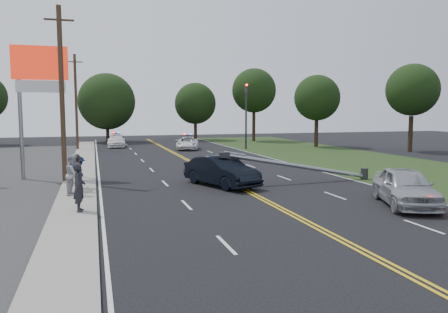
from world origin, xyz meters
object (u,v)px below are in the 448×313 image
object	(u,v)px
utility_pole_far	(76,102)
waiting_sedan	(405,187)
crashed_sedan	(221,171)
emergency_a	(188,143)
bystander_c	(80,172)
bystander_d	(77,172)
pylon_sign	(41,80)
emergency_b	(116,141)
traffic_signal	(246,110)
bystander_a	(79,187)
utility_pole_mid	(62,94)
fallen_streetlight	(306,167)
bystander_b	(73,175)

from	to	relation	value
utility_pole_far	waiting_sedan	distance (m)	36.20
crashed_sedan	emergency_a	world-z (taller)	crashed_sedan
bystander_c	bystander_d	bearing A→B (deg)	-177.27
pylon_sign	bystander_c	distance (m)	7.34
waiting_sedan	emergency_b	world-z (taller)	waiting_sedan
traffic_signal	bystander_a	world-z (taller)	traffic_signal
traffic_signal	emergency_a	distance (m)	7.24
utility_pole_mid	bystander_c	distance (m)	5.10
bystander_d	utility_pole_far	bearing A→B (deg)	20.96
fallen_streetlight	emergency_b	world-z (taller)	fallen_streetlight
emergency_a	emergency_b	bearing A→B (deg)	157.49
traffic_signal	bystander_c	bearing A→B (deg)	-128.52
pylon_sign	bystander_a	xyz separation A→B (m)	(2.35, -10.43, -4.89)
pylon_sign	utility_pole_far	world-z (taller)	utility_pole_far
bystander_a	bystander_d	bearing A→B (deg)	4.65
fallen_streetlight	bystander_d	xyz separation A→B (m)	(-12.57, 0.33, 0.14)
pylon_sign	bystander_a	bearing A→B (deg)	-77.30
emergency_b	bystander_c	distance (m)	27.75
bystander_b	bystander_d	size ratio (longest dim) A/B	1.04
emergency_a	bystander_d	distance (m)	25.27
crashed_sedan	bystander_c	distance (m)	7.50
emergency_b	bystander_a	world-z (taller)	bystander_a
fallen_streetlight	emergency_a	bearing A→B (deg)	95.06
pylon_sign	emergency_a	distance (m)	22.08
pylon_sign	utility_pole_far	xyz separation A→B (m)	(1.30, 20.00, -0.91)
emergency_a	emergency_b	size ratio (longest dim) A/B	1.00
utility_pole_far	bystander_c	world-z (taller)	utility_pole_far
traffic_signal	utility_pole_mid	size ratio (longest dim) A/B	0.70
pylon_sign	crashed_sedan	world-z (taller)	pylon_sign
crashed_sedan	bystander_a	bearing A→B (deg)	-168.55
pylon_sign	utility_pole_far	size ratio (longest dim) A/B	0.80
utility_pole_far	utility_pole_mid	bearing A→B (deg)	-90.00
bystander_b	bystander_d	xyz separation A→B (m)	(0.14, 0.98, -0.04)
fallen_streetlight	utility_pole_far	distance (m)	29.54
traffic_signal	fallen_streetlight	distance (m)	22.62
fallen_streetlight	bystander_a	bearing A→B (deg)	-160.24
traffic_signal	bystander_d	size ratio (longest dim) A/B	3.77
emergency_b	bystander_a	xyz separation A→B (m)	(-3.07, -33.14, 0.41)
utility_pole_mid	emergency_b	distance (m)	25.44
utility_pole_far	waiting_sedan	bearing A→B (deg)	-65.89
traffic_signal	bystander_c	size ratio (longest dim) A/B	4.24
bystander_c	traffic_signal	bearing A→B (deg)	-29.48
bystander_c	utility_pole_mid	bearing A→B (deg)	26.68
utility_pole_mid	bystander_d	world-z (taller)	utility_pole_mid
crashed_sedan	emergency_b	world-z (taller)	crashed_sedan
bystander_a	bystander_b	xyz separation A→B (m)	(-0.37, 3.79, -0.01)
utility_pole_mid	bystander_d	size ratio (longest dim) A/B	5.34
bystander_c	bystander_a	bearing A→B (deg)	-169.47
utility_pole_mid	crashed_sedan	xyz separation A→B (m)	(8.36, -3.69, -4.26)
pylon_sign	bystander_b	distance (m)	8.49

